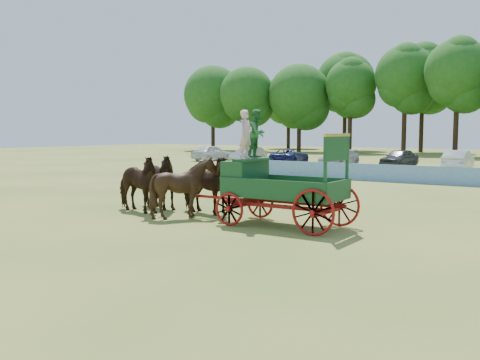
% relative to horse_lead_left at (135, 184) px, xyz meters
% --- Properties ---
extents(ground, '(160.00, 160.00, 0.00)m').
position_rel_horse_lead_left_xyz_m(ground, '(7.26, -0.85, -1.09)').
color(ground, '#9E9647').
rests_on(ground, ground).
extents(horse_lead_left, '(2.71, 1.51, 2.17)m').
position_rel_horse_lead_left_xyz_m(horse_lead_left, '(0.00, 0.00, 0.00)').
color(horse_lead_left, '#321F0E').
rests_on(horse_lead_left, ground).
extents(horse_lead_right, '(2.78, 1.76, 2.17)m').
position_rel_horse_lead_left_xyz_m(horse_lead_right, '(0.00, 1.10, 0.00)').
color(horse_lead_right, '#321F0E').
rests_on(horse_lead_right, ground).
extents(horse_wheel_left, '(2.31, 2.14, 2.18)m').
position_rel_horse_lead_left_xyz_m(horse_wheel_left, '(2.40, 0.00, 0.00)').
color(horse_wheel_left, '#321F0E').
rests_on(horse_wheel_left, ground).
extents(horse_wheel_right, '(2.68, 1.43, 2.17)m').
position_rel_horse_lead_left_xyz_m(horse_wheel_right, '(2.40, 1.10, 0.00)').
color(horse_wheel_right, '#321F0E').
rests_on(horse_wheel_right, ground).
extents(farm_dray, '(6.00, 2.00, 3.79)m').
position_rel_horse_lead_left_xyz_m(farm_dray, '(5.34, 0.58, 0.60)').
color(farm_dray, '#9C140F').
rests_on(farm_dray, ground).
extents(sponsor_banner, '(26.00, 0.08, 1.05)m').
position_rel_horse_lead_left_xyz_m(sponsor_banner, '(6.26, 17.15, -0.56)').
color(sponsor_banner, '#226AB8').
rests_on(sponsor_banner, ground).
extents(parked_cars, '(46.04, 7.09, 1.62)m').
position_rel_horse_lead_left_xyz_m(parked_cars, '(2.43, 29.27, -0.32)').
color(parked_cars, silver).
rests_on(parked_cars, ground).
extents(treeline, '(90.59, 23.61, 15.40)m').
position_rel_horse_lead_left_xyz_m(treeline, '(0.70, 58.91, 8.10)').
color(treeline, '#382314').
rests_on(treeline, ground).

